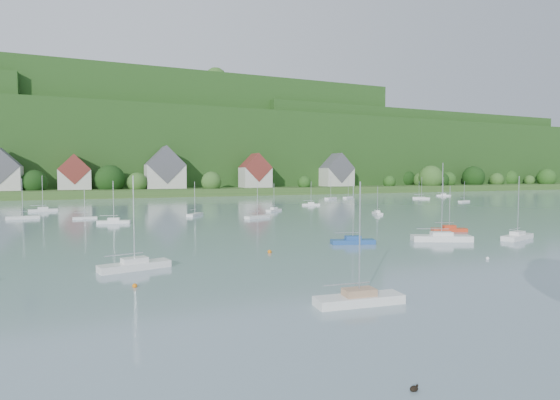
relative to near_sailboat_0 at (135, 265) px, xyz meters
name	(u,v)px	position (x,y,z in m)	size (l,w,h in m)	color
far_shore_strip	(150,191)	(21.60, 162.53, 1.03)	(600.00, 60.00, 3.00)	#2E5620
forested_ridge	(135,150)	(22.00, 231.10, 22.42)	(620.00, 181.22, 69.89)	#1B3C13
village_building_0	(0,173)	(-33.40, 149.53, 9.05)	(14.00, 10.40, 16.00)	beige
village_building_1	(75,175)	(-8.40, 151.53, 8.29)	(12.00, 9.36, 14.00)	beige
village_building_2	(165,171)	(26.60, 150.53, 9.80)	(16.00, 11.44, 18.00)	beige
village_building_3	(255,173)	(66.60, 148.53, 8.96)	(13.00, 10.40, 15.50)	beige
village_building_4	(337,173)	(111.60, 152.53, 9.12)	(15.00, 10.40, 16.50)	beige
near_sailboat_0	(135,265)	(0.00, 0.00, 0.00)	(6.98, 3.40, 9.08)	white
near_sailboat_1	(353,241)	(28.07, 5.36, -0.04)	(5.99, 3.24, 7.79)	#245097
near_sailboat_2	(359,298)	(13.48, -18.50, -0.01)	(6.60, 2.45, 8.71)	white
near_sailboat_3	(517,236)	(51.66, -0.26, -0.01)	(6.85, 3.75, 8.92)	white
near_sailboat_4	(441,237)	(40.59, 2.66, 0.05)	(8.15, 5.45, 10.75)	white
near_sailboat_5	(449,229)	(49.18, 10.19, -0.05)	(5.57, 3.53, 7.31)	red
mooring_buoy_1	(488,259)	(35.63, -9.62, -0.47)	(0.38, 0.38, 0.38)	white
mooring_buoy_2	(524,238)	(54.16, 0.63, -0.47)	(0.42, 0.42, 0.42)	orange
mooring_buoy_3	(270,253)	(15.40, 3.31, -0.47)	(0.49, 0.49, 0.49)	orange
mooring_buoy_5	(135,287)	(-0.66, -7.15, -0.47)	(0.41, 0.41, 0.41)	orange
duck_pair	(412,398)	(7.97, -30.87, -0.37)	(1.62, 1.46, 0.29)	black
far_sailboat_cluster	(225,206)	(31.20, 76.22, -0.09)	(193.63, 79.06, 8.71)	white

